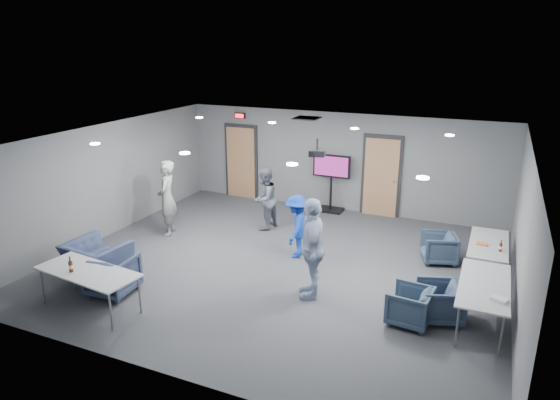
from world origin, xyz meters
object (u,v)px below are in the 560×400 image
at_px(person_c, 312,248).
at_px(chair_front_b, 97,260).
at_px(table_front_left, 88,273).
at_px(chair_right_c, 409,306).
at_px(person_d, 297,226).
at_px(table_right_b, 484,286).
at_px(chair_front_a, 112,275).
at_px(tv_stand, 331,180).
at_px(chair_right_b, 440,302).
at_px(person_a, 167,198).
at_px(chair_right_a, 439,248).
at_px(bottle_right, 501,247).
at_px(table_right_a, 489,245).
at_px(bottle_front, 71,266).
at_px(projector, 317,153).

relative_size(person_c, chair_front_b, 1.68).
bearing_deg(table_front_left, chair_right_c, 25.45).
distance_m(person_c, person_d, 1.78).
distance_m(person_d, table_right_b, 4.05).
height_order(chair_front_a, tv_stand, tv_stand).
bearing_deg(chair_right_b, person_a, -121.01).
xyz_separation_m(person_a, chair_right_a, (6.23, 0.98, -0.60)).
bearing_deg(bottle_right, person_c, -150.66).
xyz_separation_m(chair_right_a, chair_front_a, (-5.40, -3.89, 0.06)).
height_order(chair_front_a, table_right_a, chair_front_a).
height_order(person_a, table_front_left, person_a).
distance_m(chair_front_b, bottle_front, 1.35).
distance_m(table_front_left, bottle_right, 7.55).
xyz_separation_m(chair_right_b, tv_stand, (-3.47, 4.66, 0.57)).
relative_size(person_c, bottle_front, 6.73).
xyz_separation_m(chair_right_c, bottle_front, (-5.45, -1.92, 0.52)).
distance_m(person_a, bottle_right, 7.40).
xyz_separation_m(chair_right_a, projector, (-2.39, -1.14, 2.09)).
relative_size(person_a, chair_right_b, 2.53).
bearing_deg(chair_right_c, chair_front_b, -77.45).
xyz_separation_m(person_c, table_front_left, (-3.40, -2.01, -0.26)).
bearing_deg(table_right_a, table_front_left, 123.20).
bearing_deg(table_front_left, chair_front_a, 100.10).
bearing_deg(table_front_left, chair_right_a, 46.63).
height_order(person_a, bottle_right, person_a).
relative_size(person_a, table_right_a, 1.07).
height_order(chair_right_b, projector, projector).
xyz_separation_m(chair_right_b, projector, (-2.70, 1.26, 2.08)).
bearing_deg(person_d, table_front_left, -44.85).
bearing_deg(chair_right_b, chair_right_a, 168.55).
bearing_deg(table_right_a, chair_right_b, 162.39).
height_order(person_d, bottle_front, person_d).
distance_m(person_c, projector, 2.02).
bearing_deg(table_right_a, chair_right_c, 155.07).
xyz_separation_m(chair_right_a, tv_stand, (-3.16, 2.26, 0.58)).
xyz_separation_m(person_d, projector, (0.49, -0.18, 1.71)).
distance_m(person_a, projector, 4.12).
relative_size(chair_front_a, chair_front_b, 0.73).
bearing_deg(table_right_b, table_front_left, 109.49).
bearing_deg(bottle_right, table_front_left, -149.97).
distance_m(table_front_left, projector, 4.80).
height_order(person_c, projector, projector).
bearing_deg(table_right_b, chair_right_b, 102.84).
bearing_deg(bottle_front, table_right_b, 20.01).
distance_m(chair_front_a, table_right_b, 6.58).
distance_m(person_d, tv_stand, 3.24).
bearing_deg(chair_right_c, chair_front_a, -72.23).
distance_m(chair_right_b, table_front_left, 6.06).
height_order(chair_right_c, table_front_left, table_front_left).
height_order(person_c, table_front_left, person_c).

